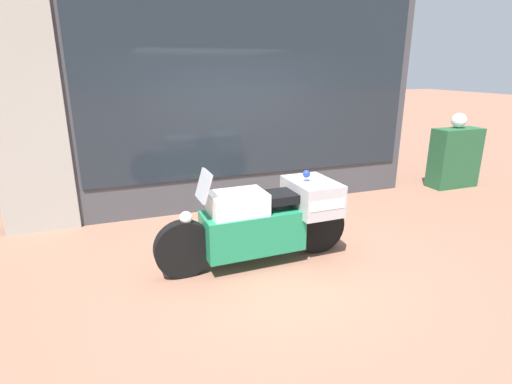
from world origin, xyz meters
name	(u,v)px	position (x,y,z in m)	size (l,w,h in m)	color
ground_plane	(275,253)	(0.00, 0.00, 0.00)	(60.00, 60.00, 0.00)	#8E604C
shop_building	(199,84)	(-0.44, 2.00, 1.97)	(6.54, 0.55, 3.93)	#424247
window_display	(251,175)	(0.41, 2.03, 0.47)	(5.13, 0.30, 1.99)	slate
paramedic_motorcycle	(268,218)	(-0.15, -0.14, 0.54)	(2.35, 0.75, 1.18)	black
utility_cabinet	(455,158)	(4.37, 1.53, 0.56)	(0.94, 0.40, 1.12)	#235633
white_helmet	(459,120)	(4.41, 1.60, 1.26)	(0.28, 0.28, 0.28)	white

